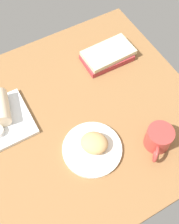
# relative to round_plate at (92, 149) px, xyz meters

# --- Properties ---
(dining_table) EXTENTS (1.10, 0.90, 0.04)m
(dining_table) POSITION_rel_round_plate_xyz_m (0.05, -0.15, -0.03)
(dining_table) COLOR olive
(dining_table) RESTS_ON ground
(round_plate) EXTENTS (0.22, 0.22, 0.01)m
(round_plate) POSITION_rel_round_plate_xyz_m (0.00, 0.00, 0.00)
(round_plate) COLOR silver
(round_plate) RESTS_ON dining_table
(scone_pastry) EXTENTS (0.13, 0.13, 0.05)m
(scone_pastry) POSITION_rel_round_plate_xyz_m (-0.01, -0.01, 0.03)
(scone_pastry) COLOR tan
(scone_pastry) RESTS_ON round_plate
(square_plate) EXTENTS (0.22, 0.22, 0.02)m
(square_plate) POSITION_rel_round_plate_xyz_m (0.25, -0.27, 0.00)
(square_plate) COLOR white
(square_plate) RESTS_ON dining_table
(breakfast_wrap) EXTENTS (0.10, 0.15, 0.07)m
(breakfast_wrap) POSITION_rel_round_plate_xyz_m (0.23, -0.30, 0.04)
(breakfast_wrap) COLOR beige
(breakfast_wrap) RESTS_ON square_plate
(book_stack) EXTENTS (0.23, 0.13, 0.05)m
(book_stack) POSITION_rel_round_plate_xyz_m (-0.27, -0.34, 0.02)
(book_stack) COLOR #A53338
(book_stack) RESTS_ON dining_table
(coffee_mug) EXTENTS (0.12, 0.12, 0.09)m
(coffee_mug) POSITION_rel_round_plate_xyz_m (-0.22, 0.09, 0.04)
(coffee_mug) COLOR #B23833
(coffee_mug) RESTS_ON dining_table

